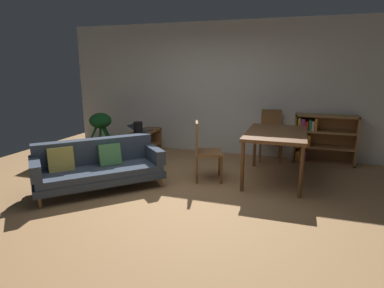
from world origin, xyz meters
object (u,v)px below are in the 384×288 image
at_px(dining_chair_near, 271,132).
at_px(bookshelf, 320,138).
at_px(open_laptop, 141,129).
at_px(potted_floor_plant, 101,127).
at_px(desk_speaker, 138,128).
at_px(fabric_couch, 98,165).
at_px(media_console, 143,145).
at_px(dining_chair_far, 204,148).
at_px(dining_table, 276,137).

bearing_deg(dining_chair_near, bookshelf, 7.31).
relative_size(open_laptop, bookshelf, 0.40).
bearing_deg(potted_floor_plant, dining_chair_near, 10.12).
xyz_separation_m(open_laptop, desk_speaker, (0.09, -0.29, 0.09)).
bearing_deg(open_laptop, desk_speaker, -73.46).
bearing_deg(fabric_couch, dining_chair_near, 46.19).
relative_size(media_console, dining_chair_far, 1.10).
distance_m(dining_chair_near, dining_chair_far, 1.78).
bearing_deg(bookshelf, media_console, -166.71).
bearing_deg(desk_speaker, bookshelf, 16.56).
xyz_separation_m(open_laptop, dining_chair_far, (1.60, -0.95, -0.04)).
xyz_separation_m(media_console, open_laptop, (-0.08, 0.09, 0.31)).
height_order(dining_table, dining_chair_far, dining_chair_far).
bearing_deg(media_console, dining_table, -11.05).
height_order(fabric_couch, bookshelf, bookshelf).
relative_size(desk_speaker, dining_chair_near, 0.23).
bearing_deg(fabric_couch, desk_speaker, 94.43).
bearing_deg(dining_chair_far, desk_speaker, 156.46).
bearing_deg(potted_floor_plant, bookshelf, 9.54).
xyz_separation_m(dining_table, dining_chair_far, (-1.09, -0.35, -0.19)).
distance_m(fabric_couch, desk_speaker, 1.57).
bearing_deg(dining_chair_far, dining_chair_near, 59.36).
bearing_deg(potted_floor_plant, fabric_couch, -57.64).
relative_size(fabric_couch, dining_chair_far, 1.90).
bearing_deg(open_laptop, dining_table, -12.57).
relative_size(dining_table, dining_chair_far, 1.47).
xyz_separation_m(fabric_couch, dining_chair_far, (1.40, 0.87, 0.17)).
xyz_separation_m(dining_chair_near, dining_chair_far, (-0.91, -1.54, -0.02)).
bearing_deg(dining_table, dining_chair_far, -162.08).
relative_size(dining_chair_near, dining_chair_far, 1.03).
bearing_deg(desk_speaker, dining_table, -6.78).
height_order(open_laptop, dining_table, dining_table).
height_order(desk_speaker, bookshelf, bookshelf).
relative_size(fabric_couch, potted_floor_plant, 2.11).
height_order(desk_speaker, dining_chair_near, dining_chair_near).
bearing_deg(dining_chair_near, desk_speaker, -160.19).
bearing_deg(fabric_couch, open_laptop, 96.41).
xyz_separation_m(potted_floor_plant, dining_chair_near, (3.44, 0.61, -0.02)).
relative_size(media_console, bookshelf, 0.95).
bearing_deg(desk_speaker, dining_chair_far, -23.54).
height_order(media_console, desk_speaker, desk_speaker).
relative_size(open_laptop, dining_table, 0.31).
bearing_deg(dining_chair_far, dining_table, 17.92).
xyz_separation_m(dining_chair_far, bookshelf, (1.81, 1.65, -0.06)).
xyz_separation_m(media_console, dining_table, (2.62, -0.51, 0.46)).
distance_m(potted_floor_plant, dining_chair_near, 3.50).
relative_size(desk_speaker, potted_floor_plant, 0.26).
relative_size(dining_table, dining_chair_near, 1.42).
xyz_separation_m(desk_speaker, bookshelf, (3.33, 0.99, -0.18)).
distance_m(open_laptop, desk_speaker, 0.31).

